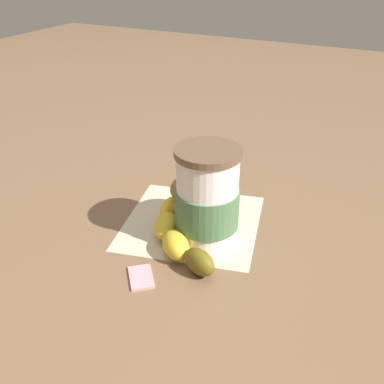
{
  "coord_description": "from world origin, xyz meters",
  "views": [
    {
      "loc": [
        -0.28,
        0.56,
        0.41
      ],
      "look_at": [
        0.0,
        0.0,
        0.06
      ],
      "focal_mm": 42.0,
      "sensor_mm": 36.0,
      "label": 1
    }
  ],
  "objects_px": {
    "banana": "(176,234)",
    "sugar_packet": "(141,276)",
    "muffin": "(196,198)",
    "coffee_cup": "(207,200)"
  },
  "relations": [
    {
      "from": "muffin",
      "to": "sugar_packet",
      "type": "bearing_deg",
      "value": 88.18
    },
    {
      "from": "banana",
      "to": "sugar_packet",
      "type": "xyz_separation_m",
      "value": [
        0.01,
        0.09,
        -0.02
      ]
    },
    {
      "from": "coffee_cup",
      "to": "banana",
      "type": "xyz_separation_m",
      "value": [
        0.04,
        0.03,
        -0.05
      ]
    },
    {
      "from": "banana",
      "to": "sugar_packet",
      "type": "height_order",
      "value": "banana"
    },
    {
      "from": "muffin",
      "to": "sugar_packet",
      "type": "distance_m",
      "value": 0.17
    },
    {
      "from": "coffee_cup",
      "to": "muffin",
      "type": "bearing_deg",
      "value": -47.05
    },
    {
      "from": "banana",
      "to": "sugar_packet",
      "type": "distance_m",
      "value": 0.09
    },
    {
      "from": "banana",
      "to": "sugar_packet",
      "type": "relative_size",
      "value": 3.13
    },
    {
      "from": "coffee_cup",
      "to": "banana",
      "type": "distance_m",
      "value": 0.07
    },
    {
      "from": "coffee_cup",
      "to": "muffin",
      "type": "distance_m",
      "value": 0.06
    }
  ]
}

